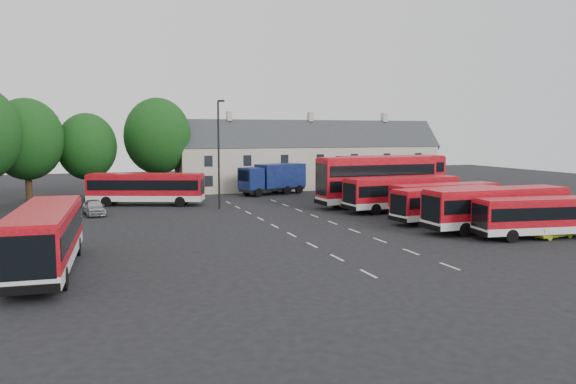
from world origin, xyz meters
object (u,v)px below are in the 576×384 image
object	(u,v)px
bus_west	(45,234)
box_truck	(273,177)
bus_dd_south	(377,178)
lamppost	(219,151)
bus_row_a	(545,214)
silver_car	(94,207)
lime_car	(553,229)

from	to	relation	value
bus_west	box_truck	bearing A→B (deg)	-32.18
bus_dd_south	lamppost	world-z (taller)	lamppost
bus_row_a	silver_car	world-z (taller)	bus_row_a
bus_row_a	bus_dd_south	xyz separation A→B (m)	(-3.05, 18.98, 1.12)
bus_row_a	box_truck	size ratio (longest dim) A/B	1.19
bus_west	lime_car	xyz separation A→B (m)	(32.79, -1.10, -1.46)
bus_row_a	box_truck	distance (m)	34.44
lime_car	bus_dd_south	bearing A→B (deg)	1.47
bus_west	bus_row_a	bearing A→B (deg)	-88.54
bus_dd_south	lamppost	bearing A→B (deg)	164.84
bus_west	box_truck	size ratio (longest dim) A/B	1.41
bus_dd_south	bus_west	bearing A→B (deg)	-150.69
silver_car	lime_car	bearing A→B (deg)	-43.78
bus_dd_south	lime_car	bearing A→B (deg)	-81.52
silver_car	lime_car	size ratio (longest dim) A/B	1.14
bus_west	box_truck	world-z (taller)	box_truck
silver_car	bus_west	bearing A→B (deg)	-104.14
silver_car	bus_row_a	bearing A→B (deg)	-44.20
box_truck	bus_west	bearing A→B (deg)	-144.54
bus_row_a	bus_west	distance (m)	32.18
box_truck	silver_car	bearing A→B (deg)	-170.77
bus_west	lamppost	size ratio (longest dim) A/B	1.17
bus_west	lime_car	bearing A→B (deg)	-88.73
silver_car	lamppost	world-z (taller)	lamppost
lime_car	bus_west	bearing A→B (deg)	78.64
bus_row_a	lamppost	xyz separation A→B (m)	(-18.22, 22.40, 3.87)
bus_dd_south	lime_car	distance (m)	19.58
bus_dd_south	lime_car	world-z (taller)	bus_dd_south
bus_row_a	bus_west	size ratio (longest dim) A/B	0.84
box_truck	lamppost	xyz separation A→B (m)	(-8.91, -10.75, 3.54)
bus_dd_south	bus_row_a	bearing A→B (deg)	-83.29
box_truck	silver_car	size ratio (longest dim) A/B	2.08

